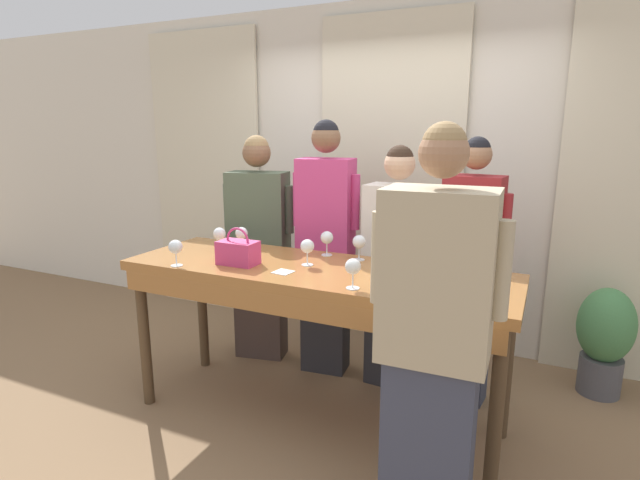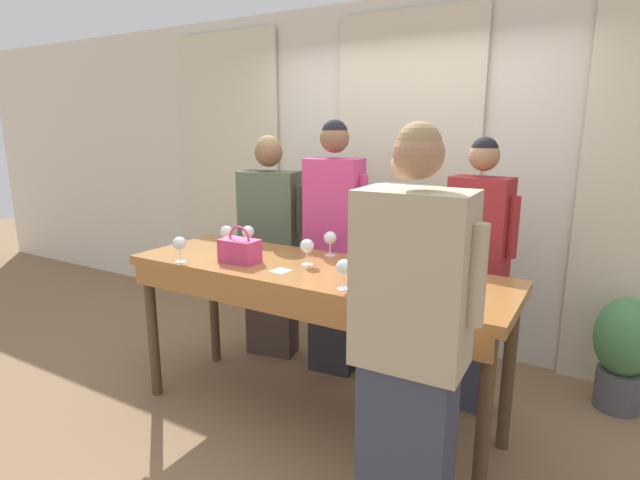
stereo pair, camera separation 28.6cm
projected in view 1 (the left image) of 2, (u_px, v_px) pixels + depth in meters
The scene contains 22 objects.
ground_plane at pixel (315, 418), 3.18m from camera, with size 18.00×18.00×0.00m, color #846647.
wall_back at pixel (391, 177), 4.19m from camera, with size 12.00×0.06×2.80m.
curtain_panel_left at pixel (206, 175), 4.91m from camera, with size 1.20×0.03×2.69m.
curtain_panel_center at pixel (389, 184), 4.15m from camera, with size 1.20×0.03×2.69m.
tasting_bar at pixel (313, 285), 2.96m from camera, with size 2.33×0.75×1.00m.
wine_bottle at pixel (391, 265), 2.55m from camera, with size 0.08×0.08×0.34m.
handbag at pixel (238, 252), 3.01m from camera, with size 0.24×0.14×0.23m.
wine_glass_front_left at pixel (353, 268), 2.54m from camera, with size 0.08×0.08×0.16m.
wine_glass_front_mid at pixel (176, 247), 2.96m from camera, with size 0.08×0.08×0.16m.
wine_glass_front_right at pixel (242, 234), 3.33m from camera, with size 0.08×0.08×0.16m.
wine_glass_center_left at pixel (327, 238), 3.20m from camera, with size 0.08×0.08×0.16m.
wine_glass_center_mid at pixel (307, 247), 2.97m from camera, with size 0.08×0.08×0.16m.
wine_glass_center_right at pixel (433, 254), 2.81m from camera, with size 0.08×0.08×0.16m.
wine_glass_back_left at pixel (359, 242), 3.09m from camera, with size 0.08×0.08×0.16m.
wine_glass_back_mid at pixel (219, 234), 3.32m from camera, with size 0.08×0.08×0.16m.
napkin at pixel (283, 272), 2.85m from camera, with size 0.11×0.11×0.00m.
guest_olive_jacket at pixel (259, 247), 3.87m from camera, with size 0.56×0.32×1.75m.
guest_pink_top at pixel (326, 247), 3.62m from camera, with size 0.50×0.29×1.86m.
guest_cream_sweater at pixel (396, 268), 3.43m from camera, with size 0.54×0.28×1.69m.
guest_striped_shirt at pixel (469, 270), 3.22m from camera, with size 0.47×0.25×1.75m.
host_pouring at pixel (433, 349), 2.04m from camera, with size 0.55×0.29×1.83m.
potted_plant at pixel (605, 337), 3.39m from camera, with size 0.36×0.36×0.76m.
Camera 1 is at (1.23, -2.57, 1.81)m, focal length 28.00 mm.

